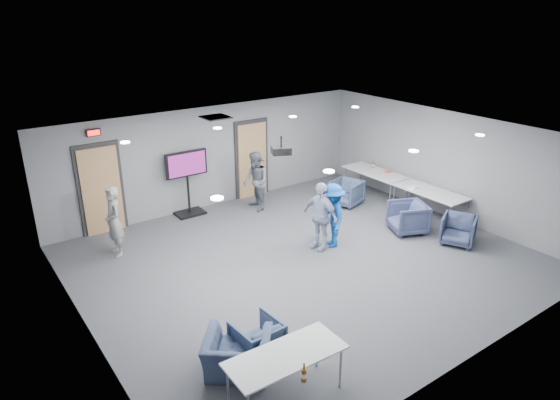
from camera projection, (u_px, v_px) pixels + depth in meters
floor at (305, 260)px, 10.73m from camera, size 9.00×9.00×0.00m
ceiling at (307, 138)px, 9.74m from camera, size 9.00×9.00×0.00m
wall_back at (213, 157)px, 13.27m from camera, size 9.00×0.02×2.70m
wall_front at (478, 285)px, 7.21m from camera, size 9.00×0.02×2.70m
wall_left at (81, 264)px, 7.80m from camera, size 0.02×8.00×2.70m
wall_right at (445, 164)px, 12.68m from camera, size 0.02×8.00×2.70m
door_left at (101, 190)px, 11.71m from camera, size 1.06×0.17×2.24m
door_right at (252, 160)px, 13.98m from camera, size 1.06×0.17×2.24m
exit_sign at (93, 133)px, 11.19m from camera, size 0.32×0.08×0.16m
hvac_diffuser at (216, 117)px, 11.60m from camera, size 0.60×0.60×0.03m
downlights at (307, 139)px, 9.75m from camera, size 6.18×3.78×0.02m
person_a at (114, 222)px, 10.70m from camera, size 0.37×0.57×1.56m
person_b at (256, 182)px, 13.10m from camera, size 0.72×0.86×1.58m
person_c at (320, 216)px, 11.00m from camera, size 0.54×0.97×1.56m
person_d at (332, 215)px, 11.13m from camera, size 0.90×1.10×1.48m
chair_right_a at (346, 193)px, 13.59m from camera, size 0.94×0.92×0.69m
chair_right_b at (408, 218)px, 11.94m from camera, size 1.06×1.05×0.74m
chair_right_c at (458, 230)px, 11.37m from camera, size 0.99×0.98×0.67m
chair_front_a at (257, 339)px, 7.70m from camera, size 0.71×0.73×0.63m
chair_front_b at (238, 355)px, 7.36m from camera, size 1.29×1.27×0.63m
table_right_a at (375, 173)px, 14.07m from camera, size 0.81×1.94×0.73m
table_right_b at (430, 192)px, 12.63m from camera, size 0.80×1.92×0.73m
table_front_left at (286, 357)px, 6.75m from camera, size 1.69×0.75×0.73m
bottle_front at (304, 375)px, 6.22m from camera, size 0.07×0.07×0.28m
bottle_right at (374, 165)px, 14.34m from camera, size 0.06×0.06×0.23m
snack_box at (388, 172)px, 14.00m from camera, size 0.21×0.15×0.04m
wrapper at (413, 188)px, 12.77m from camera, size 0.25×0.19×0.05m
tv_stand at (188, 179)px, 12.74m from camera, size 1.11×0.53×1.71m
projector at (281, 150)px, 10.01m from camera, size 0.47×0.45×0.37m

